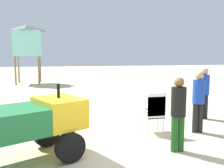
% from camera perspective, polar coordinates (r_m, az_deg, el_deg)
% --- Properties ---
extents(ground, '(80.00, 80.00, 0.00)m').
position_cam_1_polar(ground, '(5.34, 1.42, -16.50)').
color(ground, beige).
extents(utility_cart, '(2.81, 2.21, 1.50)m').
position_cam_1_polar(utility_cart, '(5.15, -20.08, -8.54)').
color(utility_cart, '#1E6B38').
rests_on(utility_cart, ground).
extents(stacked_plastic_chairs, '(0.48, 0.48, 1.11)m').
position_cam_1_polar(stacked_plastic_chairs, '(6.76, 9.72, -5.78)').
color(stacked_plastic_chairs, white).
rests_on(stacked_plastic_chairs, ground).
extents(lifeguard_near_left, '(0.32, 0.32, 1.63)m').
position_cam_1_polar(lifeguard_near_left, '(5.58, 14.88, -5.62)').
color(lifeguard_near_left, '#194C19').
rests_on(lifeguard_near_left, ground).
extents(lifeguard_near_center, '(0.32, 0.32, 1.67)m').
position_cam_1_polar(lifeguard_near_center, '(8.69, 20.26, -1.24)').
color(lifeguard_near_center, black).
rests_on(lifeguard_near_center, ground).
extents(lifeguard_near_right, '(0.32, 0.32, 1.65)m').
position_cam_1_polar(lifeguard_near_right, '(7.10, 19.11, -3.03)').
color(lifeguard_near_right, black).
rests_on(lifeguard_near_right, ground).
extents(lifeguard_tower, '(1.98, 1.98, 4.23)m').
position_cam_1_polar(lifeguard_tower, '(19.19, -18.74, 9.41)').
color(lifeguard_tower, olive).
rests_on(lifeguard_tower, ground).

